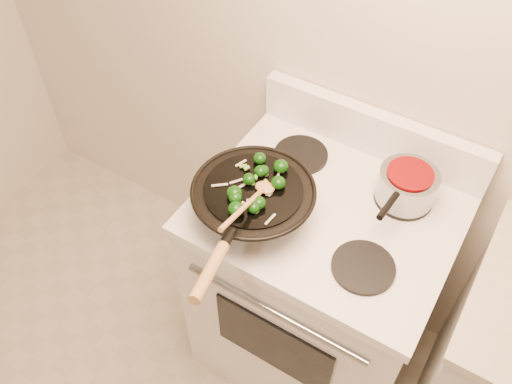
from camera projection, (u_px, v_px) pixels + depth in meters
The scene contains 5 objects.
stove at pixel (317, 284), 2.00m from camera, with size 0.78×0.67×1.08m.
wok at pixel (253, 201), 1.58m from camera, with size 0.36×0.60×0.19m.
stirfry at pixel (256, 185), 1.53m from camera, with size 0.21×0.25×0.04m.
wooden_spoon at pixel (253, 199), 1.48m from camera, with size 0.06×0.26×0.09m.
saucepan at pixel (407, 185), 1.63m from camera, with size 0.18×0.29×0.11m.
Camera 1 is at (0.36, 0.15, 2.20)m, focal length 38.00 mm.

